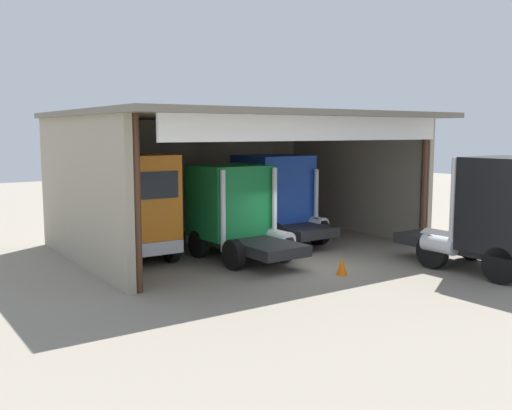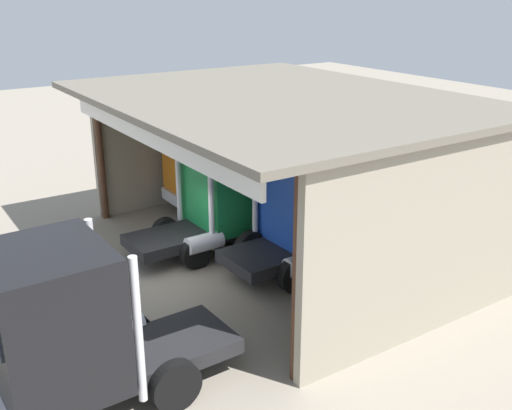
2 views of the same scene
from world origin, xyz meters
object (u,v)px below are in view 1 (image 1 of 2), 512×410
(truck_orange_yard_outside, at_px, (133,206))
(truck_black_center_left_bay, at_px, (500,214))
(truck_blue_right_bay, at_px, (276,196))
(oil_drum, at_px, (290,214))
(tool_cart, at_px, (271,215))
(truck_green_center_right_bay, at_px, (235,210))
(traffic_cone, at_px, (342,266))

(truck_orange_yard_outside, bearing_deg, truck_black_center_left_bay, 137.88)
(truck_blue_right_bay, relative_size, oil_drum, 4.63)
(truck_orange_yard_outside, height_order, truck_black_center_left_bay, truck_orange_yard_outside)
(truck_black_center_left_bay, distance_m, tool_cart, 12.06)
(tool_cart, bearing_deg, truck_black_center_left_bay, -88.32)
(truck_green_center_right_bay, bearing_deg, truck_orange_yard_outside, 156.24)
(truck_blue_right_bay, bearing_deg, traffic_cone, -106.13)
(truck_blue_right_bay, distance_m, traffic_cone, 5.96)
(truck_black_center_left_bay, bearing_deg, truck_green_center_right_bay, -51.56)
(truck_blue_right_bay, xyz_separation_m, oil_drum, (3.63, 3.77, -1.44))
(oil_drum, bearing_deg, truck_blue_right_bay, -133.92)
(truck_green_center_right_bay, xyz_separation_m, truck_blue_right_bay, (2.90, 1.43, 0.17))
(truck_black_center_left_bay, relative_size, traffic_cone, 9.24)
(truck_green_center_right_bay, bearing_deg, truck_black_center_left_bay, -51.17)
(truck_blue_right_bay, distance_m, truck_black_center_left_bay, 8.71)
(oil_drum, xyz_separation_m, tool_cart, (-1.19, -0.05, 0.03))
(truck_blue_right_bay, relative_size, truck_black_center_left_bay, 0.85)
(truck_black_center_left_bay, xyz_separation_m, traffic_cone, (-4.24, 2.71, -1.67))
(truck_blue_right_bay, relative_size, traffic_cone, 7.83)
(truck_green_center_right_bay, distance_m, tool_cart, 7.52)
(tool_cart, relative_size, traffic_cone, 1.79)
(truck_orange_yard_outside, relative_size, oil_drum, 5.09)
(traffic_cone, bearing_deg, truck_orange_yard_outside, 130.80)
(truck_orange_yard_outside, relative_size, traffic_cone, 8.60)
(truck_orange_yard_outside, bearing_deg, truck_blue_right_bay, -179.33)
(truck_blue_right_bay, xyz_separation_m, tool_cart, (2.44, 3.71, -1.41))
(truck_orange_yard_outside, bearing_deg, traffic_cone, 131.08)
(truck_orange_yard_outside, height_order, truck_green_center_right_bay, truck_orange_yard_outside)
(truck_blue_right_bay, distance_m, oil_drum, 5.43)
(truck_orange_yard_outside, bearing_deg, truck_green_center_right_bay, 157.50)
(truck_green_center_right_bay, bearing_deg, oil_drum, 37.57)
(truck_green_center_right_bay, xyz_separation_m, oil_drum, (6.53, 5.20, -1.27))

